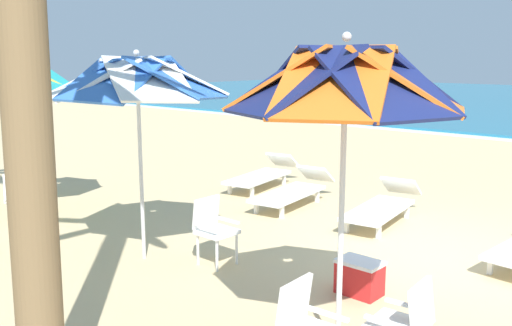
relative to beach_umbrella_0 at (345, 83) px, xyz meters
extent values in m
plane|color=#D3B784|center=(-0.39, 2.95, -2.43)|extent=(80.00, 80.00, 0.00)
cylinder|color=silver|center=(0.00, 0.00, -1.29)|extent=(0.05, 0.05, 2.27)
cube|color=orange|center=(0.46, 0.19, 0.04)|extent=(1.11, 1.07, 0.54)
cube|color=navy|center=(0.19, 0.46, 0.04)|extent=(1.07, 1.12, 0.54)
cube|color=orange|center=(-0.19, 0.46, 0.04)|extent=(1.07, 1.11, 0.54)
cube|color=navy|center=(-0.46, 0.19, 0.04)|extent=(1.12, 1.07, 0.54)
cube|color=orange|center=(-0.46, -0.19, 0.04)|extent=(1.11, 1.07, 0.54)
cube|color=navy|center=(-0.19, -0.46, 0.04)|extent=(1.07, 1.12, 0.54)
cube|color=orange|center=(0.19, -0.46, 0.04)|extent=(1.07, 1.11, 0.54)
cube|color=navy|center=(0.46, -0.19, 0.04)|extent=(1.12, 1.07, 0.54)
sphere|color=silver|center=(0.00, 0.00, 0.37)|extent=(0.08, 0.08, 0.08)
cube|color=white|center=(-0.08, -0.54, -1.76)|extent=(0.12, 0.42, 0.40)
cube|color=white|center=(0.10, -0.33, -1.88)|extent=(0.40, 0.06, 0.03)
cube|color=white|center=(0.53, 0.06, -1.99)|extent=(0.47, 0.47, 0.05)
cube|color=white|center=(0.73, 0.08, -1.76)|extent=(0.13, 0.42, 0.40)
cube|color=white|center=(0.55, -0.14, -1.88)|extent=(0.40, 0.07, 0.03)
cube|color=white|center=(0.52, 0.26, -1.88)|extent=(0.40, 0.07, 0.03)
cylinder|color=silver|center=(-3.33, 0.37, -1.31)|extent=(0.05, 0.05, 2.23)
cube|color=blue|center=(-2.81, 0.58, -0.04)|extent=(1.29, 1.21, 0.54)
cube|color=white|center=(-3.11, 0.88, -0.04)|extent=(1.22, 1.26, 0.54)
cube|color=blue|center=(-3.54, 0.88, -0.04)|extent=(1.21, 1.29, 0.54)
cube|color=white|center=(-3.84, 0.58, -0.04)|extent=(1.26, 1.22, 0.54)
cube|color=blue|center=(-3.84, 0.16, -0.04)|extent=(1.29, 1.21, 0.54)
cube|color=white|center=(-3.54, -0.14, -0.04)|extent=(1.22, 1.26, 0.54)
cube|color=blue|center=(-3.11, -0.14, -0.04)|extent=(1.21, 1.29, 0.54)
cube|color=white|center=(-2.81, 0.16, -0.04)|extent=(1.26, 1.22, 0.54)
sphere|color=silver|center=(-3.33, 0.37, 0.27)|extent=(0.08, 0.08, 0.08)
cube|color=white|center=(-2.42, 0.85, -1.99)|extent=(0.44, 0.44, 0.05)
cube|color=white|center=(-2.62, 0.86, -1.76)|extent=(0.10, 0.42, 0.40)
cube|color=white|center=(-2.42, 1.05, -1.88)|extent=(0.40, 0.04, 0.03)
cube|color=white|center=(-2.42, 0.65, -1.88)|extent=(0.40, 0.04, 0.03)
cylinder|color=white|center=(-2.25, 1.03, -2.22)|extent=(0.04, 0.04, 0.41)
cylinder|color=white|center=(-2.25, 0.68, -2.22)|extent=(0.04, 0.04, 0.41)
cylinder|color=white|center=(-2.60, 1.03, -2.22)|extent=(0.04, 0.04, 0.41)
cylinder|color=white|center=(-2.60, 0.68, -2.22)|extent=(0.04, 0.04, 0.41)
cylinder|color=silver|center=(-6.68, 0.44, -1.37)|extent=(0.05, 0.05, 2.12)
cube|color=teal|center=(-6.23, 0.63, -0.13)|extent=(1.06, 1.06, 0.56)
cube|color=#EFDB4C|center=(-6.49, 0.89, -0.13)|extent=(1.04, 1.12, 0.56)
cube|color=teal|center=(-6.87, 0.89, -0.13)|extent=(1.06, 1.06, 0.56)
cube|color=#EFDB4C|center=(-7.13, 0.63, -0.13)|extent=(1.12, 1.04, 0.56)
cube|color=#EFDB4C|center=(-6.23, 0.26, -0.13)|extent=(1.12, 1.04, 0.56)
sphere|color=silver|center=(-6.68, 0.44, 0.19)|extent=(0.08, 0.08, 0.08)
cube|color=white|center=(-7.35, 0.66, -1.99)|extent=(0.55, 0.55, 0.05)
cube|color=white|center=(-7.16, 0.72, -1.76)|extent=(0.21, 0.43, 0.40)
cube|color=white|center=(-7.29, 0.47, -1.88)|extent=(0.39, 0.15, 0.03)
cube|color=white|center=(-7.41, 0.85, -1.88)|extent=(0.39, 0.15, 0.03)
cylinder|color=white|center=(-7.47, 0.44, -2.22)|extent=(0.04, 0.04, 0.41)
cylinder|color=white|center=(-7.57, 0.78, -2.22)|extent=(0.04, 0.04, 0.41)
cylinder|color=white|center=(-7.13, 0.55, -2.22)|extent=(0.04, 0.04, 0.41)
cylinder|color=white|center=(-7.24, 0.88, -2.22)|extent=(0.04, 0.04, 0.41)
cube|color=white|center=(-6.04, 0.01, -1.99)|extent=(0.61, 0.61, 0.05)
cube|color=white|center=(-5.87, -0.09, -1.76)|extent=(0.30, 0.40, 0.40)
cube|color=white|center=(-6.15, -0.16, -1.88)|extent=(0.36, 0.24, 0.03)
cube|color=white|center=(-5.93, 0.18, -1.88)|extent=(0.36, 0.24, 0.03)
cylinder|color=white|center=(-6.28, -0.04, -2.22)|extent=(0.04, 0.04, 0.41)
cylinder|color=white|center=(-6.09, 0.26, -2.22)|extent=(0.04, 0.04, 0.41)
cylinder|color=white|center=(-5.98, -0.23, -2.22)|extent=(0.04, 0.04, 0.41)
cylinder|color=white|center=(-5.80, 0.07, -2.22)|extent=(0.04, 0.04, 0.41)
cube|color=white|center=(0.33, 2.87, -2.32)|extent=(0.06, 0.06, 0.22)
cube|color=white|center=(-1.76, 3.78, -2.18)|extent=(0.89, 1.78, 0.06)
cube|color=white|center=(-1.92, 4.82, -1.99)|extent=(0.67, 0.57, 0.36)
cube|color=white|center=(-1.41, 3.19, -2.32)|extent=(0.06, 0.06, 0.22)
cube|color=white|center=(-1.91, 3.11, -2.32)|extent=(0.06, 0.06, 0.22)
cube|color=white|center=(-1.60, 4.45, -2.32)|extent=(0.06, 0.06, 0.22)
cube|color=white|center=(-2.11, 4.37, -2.32)|extent=(0.06, 0.06, 0.22)
cube|color=white|center=(-3.50, 3.65, -2.18)|extent=(0.88, 1.77, 0.06)
cube|color=white|center=(-3.65, 4.70, -1.99)|extent=(0.67, 0.56, 0.36)
cube|color=white|center=(-3.15, 3.06, -2.32)|extent=(0.06, 0.06, 0.22)
cube|color=white|center=(-3.66, 2.99, -2.32)|extent=(0.06, 0.06, 0.22)
cube|color=white|center=(-3.34, 4.32, -2.32)|extent=(0.06, 0.06, 0.22)
cube|color=white|center=(-3.84, 4.25, -2.32)|extent=(0.06, 0.06, 0.22)
cube|color=white|center=(-4.84, 4.35, -2.18)|extent=(0.94, 1.79, 0.06)
cube|color=white|center=(-5.03, 5.39, -1.99)|extent=(0.69, 0.58, 0.36)
cube|color=white|center=(-4.47, 3.77, -2.32)|extent=(0.06, 0.06, 0.22)
cube|color=white|center=(-4.97, 3.68, -2.32)|extent=(0.06, 0.06, 0.22)
cube|color=white|center=(-4.70, 5.02, -2.32)|extent=(0.06, 0.06, 0.22)
cube|color=white|center=(-5.20, 4.93, -2.32)|extent=(0.06, 0.06, 0.22)
cylinder|color=brown|center=(-1.18, -2.13, 0.32)|extent=(0.34, 0.41, 5.51)
cube|color=red|center=(-0.57, 1.28, -2.25)|extent=(0.48, 0.32, 0.36)
cube|color=white|center=(-0.57, 1.28, -2.05)|extent=(0.50, 0.34, 0.04)
camera|label=1|loc=(2.55, -3.95, 0.21)|focal=39.39mm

